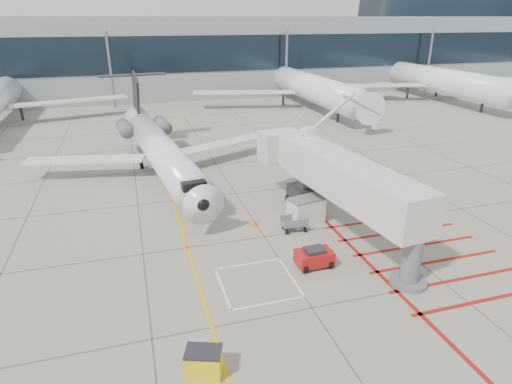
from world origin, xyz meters
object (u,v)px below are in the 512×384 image
object	(u,v)px
jet_bridge	(349,188)
spill_bin	(204,362)
regional_jet	(165,140)
pushback_tug	(314,257)

from	to	relation	value
jet_bridge	spill_bin	world-z (taller)	jet_bridge
regional_jet	jet_bridge	bearing A→B (deg)	-58.92
regional_jet	spill_bin	xyz separation A→B (m)	(-0.86, -22.65, -3.40)
pushback_tug	spill_bin	bearing A→B (deg)	-141.24
jet_bridge	regional_jet	bearing A→B (deg)	120.85
pushback_tug	spill_bin	distance (m)	10.08
jet_bridge	pushback_tug	world-z (taller)	jet_bridge
jet_bridge	spill_bin	size ratio (longest dim) A/B	12.37
regional_jet	spill_bin	size ratio (longest dim) A/B	21.43
regional_jet	spill_bin	distance (m)	22.92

